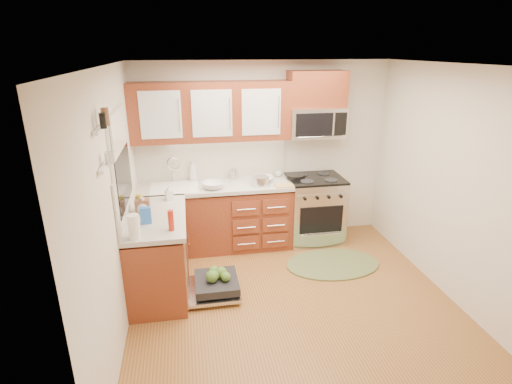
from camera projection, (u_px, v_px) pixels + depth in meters
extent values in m
plane|color=brown|center=(293.00, 301.00, 4.42)|extent=(3.50, 3.50, 0.00)
plane|color=white|center=(302.00, 65.00, 3.57)|extent=(3.50, 3.50, 0.00)
cube|color=beige|center=(263.00, 153.00, 5.62)|extent=(3.50, 0.04, 2.50)
cube|color=beige|center=(377.00, 296.00, 2.38)|extent=(3.50, 0.04, 2.50)
cube|color=beige|center=(115.00, 207.00, 3.71)|extent=(0.04, 3.50, 2.50)
cube|color=beige|center=(454.00, 186.00, 4.29)|extent=(0.04, 3.50, 2.50)
cube|color=maroon|center=(216.00, 219.00, 5.50)|extent=(2.05, 0.60, 0.85)
cube|color=maroon|center=(159.00, 256.00, 4.53)|extent=(0.60, 1.25, 0.85)
cube|color=beige|center=(215.00, 187.00, 5.33)|extent=(2.07, 0.64, 0.05)
cube|color=beige|center=(156.00, 217.00, 4.37)|extent=(0.64, 1.27, 0.05)
cube|color=beige|center=(212.00, 158.00, 5.50)|extent=(2.05, 0.02, 0.57)
cube|color=beige|center=(125.00, 192.00, 4.21)|extent=(0.02, 1.25, 0.57)
cube|color=maroon|center=(317.00, 89.00, 5.27)|extent=(0.76, 0.35, 0.47)
cube|color=white|center=(119.00, 130.00, 3.96)|extent=(0.02, 0.96, 0.40)
cube|color=white|center=(100.00, 129.00, 3.12)|extent=(0.04, 0.40, 0.03)
cube|color=white|center=(105.00, 166.00, 3.22)|extent=(0.04, 0.40, 0.03)
cylinder|color=black|center=(296.00, 176.00, 5.51)|extent=(0.32, 0.32, 0.05)
cylinder|color=silver|center=(261.00, 181.00, 5.27)|extent=(0.28, 0.28, 0.13)
cube|color=tan|center=(284.00, 186.00, 5.27)|extent=(0.25, 0.17, 0.02)
cylinder|color=silver|center=(233.00, 174.00, 5.54)|extent=(0.11, 0.11, 0.15)
cylinder|color=white|center=(134.00, 227.00, 3.78)|extent=(0.15, 0.15, 0.25)
cylinder|color=gold|center=(140.00, 203.00, 4.44)|extent=(0.07, 0.07, 0.19)
cylinder|color=#AF200E|center=(171.00, 220.00, 3.96)|extent=(0.06, 0.06, 0.22)
cube|color=brown|center=(143.00, 206.00, 4.40)|extent=(0.16, 0.11, 0.15)
cube|color=blue|center=(146.00, 215.00, 4.13)|extent=(0.12, 0.08, 0.18)
imported|color=#999999|center=(263.00, 179.00, 5.45)|extent=(0.33, 0.33, 0.07)
imported|color=#999999|center=(213.00, 185.00, 5.16)|extent=(0.34, 0.34, 0.09)
imported|color=#999999|center=(278.00, 174.00, 5.65)|extent=(0.14, 0.14, 0.08)
imported|color=#999999|center=(193.00, 170.00, 5.45)|extent=(0.15, 0.15, 0.30)
imported|color=#999999|center=(169.00, 193.00, 4.77)|extent=(0.10, 0.10, 0.18)
imported|color=#999999|center=(143.00, 205.00, 4.38)|extent=(0.18, 0.18, 0.19)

